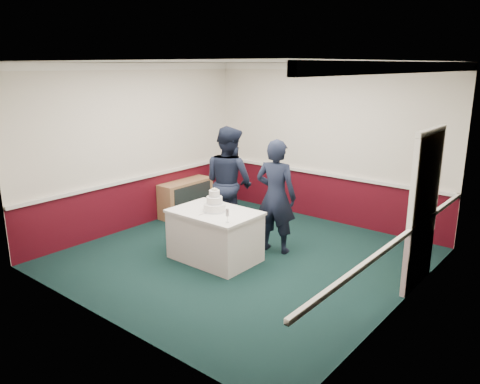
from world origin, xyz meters
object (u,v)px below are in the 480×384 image
Objects in this scene: wedding_cake at (215,204)px; champagne_flute at (227,213)px; person_woman at (276,196)px; cake_table at (215,235)px; cake_knife at (204,214)px; person_man at (229,182)px; sideboard at (186,198)px.

wedding_cake is 0.57m from champagne_flute.
wedding_cake is 1.02m from person_woman.
champagne_flute is (0.50, -0.28, 0.53)m from cake_table.
wedding_cake is (0.00, 0.00, 0.50)m from cake_table.
cake_knife is at bearing 171.42° from champagne_flute.
person_man reaches higher than wedding_cake.
person_man is (-0.51, 0.93, 0.58)m from cake_table.
cake_table is 0.71× the size of person_woman.
person_woman is at bearing 69.05° from cake_knife.
wedding_cake is at bearing 125.26° from person_man.
sideboard is 2.45m from wedding_cake.
person_woman is at bearing 88.92° from champagne_flute.
cake_table is at bearing 125.26° from person_man.
wedding_cake is 1.65× the size of cake_knife.
person_man is at bearing 129.75° from champagne_flute.
person_woman is at bearing 59.35° from wedding_cake.
person_woman reaches higher than cake_table.
wedding_cake is 0.19× the size of person_man.
person_woman is (0.02, 1.16, -0.00)m from champagne_flute.
person_man reaches higher than champagne_flute.
person_man reaches higher than sideboard.
champagne_flute is 1.58m from person_man.
sideboard is at bearing 148.34° from cake_knife.
champagne_flute is 0.10× the size of person_man.
champagne_flute is at bearing -29.25° from wedding_cake.
champagne_flute reaches higher than sideboard.
wedding_cake is at bearing 90.00° from cake_table.
cake_knife is (-0.03, -0.20, -0.11)m from wedding_cake.
cake_knife is at bearing -98.53° from cake_table.
cake_table is at bearing -90.00° from wedding_cake.
champagne_flute is 1.16m from person_woman.
person_man reaches higher than cake_table.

